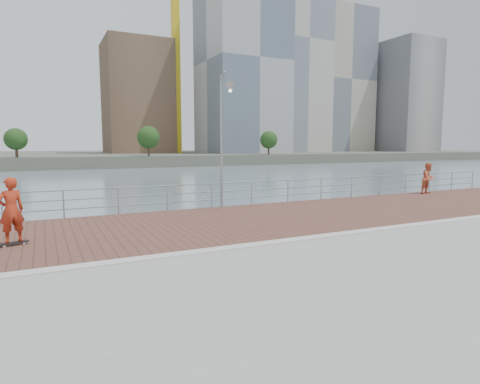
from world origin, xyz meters
name	(u,v)px	position (x,y,z in m)	size (l,w,h in m)	color
water	(270,310)	(0.00, 0.00, -2.00)	(400.00, 400.00, 0.00)	slate
seawall	(412,359)	(0.00, -5.00, -1.00)	(40.00, 24.00, 2.00)	gray
brick_lane	(221,222)	(0.00, 3.60, 0.01)	(40.00, 6.80, 0.02)	brown
curb	(271,243)	(0.00, 0.00, 0.03)	(40.00, 0.40, 0.06)	#B7B5AD
far_shore	(63,157)	(0.00, 122.50, -0.75)	(320.00, 95.00, 2.50)	#4C5142
guardrail	(190,194)	(0.00, 7.00, 0.69)	(39.06, 0.06, 1.13)	#8C9EA8
street_lamp	(225,117)	(1.31, 6.09, 4.02)	(0.41, 1.20, 5.66)	gray
skateboard	(13,243)	(-6.64, 3.02, 0.09)	(0.80, 0.44, 0.09)	black
skateboarder	(11,210)	(-6.64, 3.02, 1.03)	(0.68, 0.44, 1.85)	#AA2D16
bystander	(428,178)	(14.30, 6.21, 0.92)	(0.87, 0.68, 1.79)	#D8643F
tower_crane	(166,35)	(27.36, 104.00, 33.50)	(47.00, 2.00, 50.70)	gold
skyline	(187,69)	(33.52, 104.71, 24.76)	(233.00, 41.00, 72.04)	#ADA38E
shoreline_trees	(16,138)	(-10.00, 77.00, 4.23)	(109.49, 4.78, 6.37)	#473323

